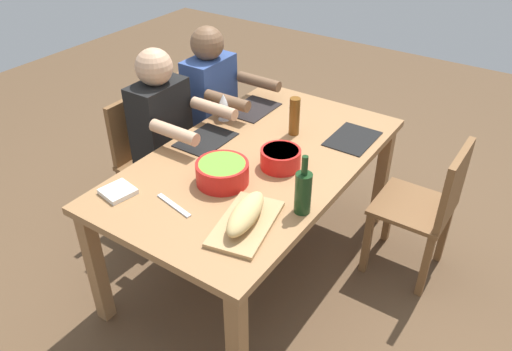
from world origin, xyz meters
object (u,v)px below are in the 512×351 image
(dining_table, at_px, (256,171))
(serving_bowl_salad, at_px, (222,171))
(diner_near_left, at_px, (215,104))
(beer_bottle, at_px, (294,116))
(chair_near_center, at_px, (148,154))
(cutting_board, at_px, (246,223))
(wine_bottle, at_px, (303,192))
(wine_glass, at_px, (223,102))
(serving_bowl_fruit, at_px, (280,157))
(diner_near_center, at_px, (167,132))
(bread_loaf, at_px, (246,213))
(chair_near_left, at_px, (196,125))
(chair_far_left, at_px, (429,205))
(napkin_stack, at_px, (118,191))

(dining_table, distance_m, serving_bowl_salad, 0.31)
(diner_near_left, xyz_separation_m, serving_bowl_salad, (0.74, 0.62, 0.10))
(serving_bowl_salad, distance_m, beer_bottle, 0.62)
(chair_near_center, height_order, cutting_board, chair_near_center)
(chair_near_center, relative_size, wine_bottle, 2.93)
(beer_bottle, relative_size, wine_glass, 1.33)
(serving_bowl_fruit, relative_size, cutting_board, 0.52)
(diner_near_center, xyz_separation_m, bread_loaf, (0.48, 0.91, 0.11))
(serving_bowl_fruit, relative_size, serving_bowl_salad, 0.80)
(wine_glass, bearing_deg, bread_loaf, 42.36)
(wine_bottle, bearing_deg, beer_bottle, -146.65)
(cutting_board, bearing_deg, diner_near_center, -118.10)
(bread_loaf, relative_size, wine_bottle, 1.10)
(serving_bowl_fruit, height_order, serving_bowl_salad, serving_bowl_salad)
(serving_bowl_fruit, bearing_deg, dining_table, -91.18)
(dining_table, xyz_separation_m, serving_bowl_fruit, (0.00, 0.15, 0.14))
(wine_bottle, xyz_separation_m, wine_glass, (-0.52, -0.83, 0.01))
(wine_bottle, distance_m, beer_bottle, 0.72)
(serving_bowl_salad, bearing_deg, bread_loaf, 53.60)
(dining_table, height_order, wine_glass, wine_glass)
(bread_loaf, bearing_deg, cutting_board, 0.00)
(chair_near_left, distance_m, diner_near_left, 0.28)
(chair_near_left, distance_m, chair_far_left, 1.64)
(chair_far_left, height_order, beer_bottle, beer_bottle)
(chair_far_left, distance_m, chair_near_center, 1.70)
(dining_table, distance_m, cutting_board, 0.56)
(diner_near_center, distance_m, wine_glass, 0.38)
(cutting_board, relative_size, wine_glass, 2.41)
(chair_near_center, bearing_deg, beer_bottle, 111.72)
(chair_near_left, xyz_separation_m, beer_bottle, (0.13, 0.85, 0.37))
(dining_table, relative_size, beer_bottle, 7.74)
(bread_loaf, bearing_deg, chair_far_left, 150.22)
(chair_near_center, bearing_deg, dining_table, 90.00)
(diner_near_center, height_order, wine_glass, diner_near_center)
(beer_bottle, bearing_deg, chair_far_left, 99.34)
(chair_near_center, bearing_deg, wine_glass, 121.65)
(chair_far_left, relative_size, serving_bowl_salad, 3.29)
(chair_near_center, xyz_separation_m, wine_bottle, (0.26, 1.24, 0.37))
(serving_bowl_fruit, bearing_deg, beer_bottle, -160.75)
(dining_table, bearing_deg, diner_near_center, -90.00)
(dining_table, height_order, chair_near_center, chair_near_center)
(chair_near_center, distance_m, napkin_stack, 0.82)
(chair_far_left, distance_m, bread_loaf, 1.14)
(serving_bowl_fruit, distance_m, wine_glass, 0.61)
(diner_near_center, relative_size, cutting_board, 3.00)
(dining_table, xyz_separation_m, cutting_board, (0.48, 0.27, 0.09))
(chair_far_left, height_order, serving_bowl_salad, chair_far_left)
(bread_loaf, xyz_separation_m, beer_bottle, (-0.82, -0.24, 0.04))
(napkin_stack, bearing_deg, chair_near_left, -157.47)
(wine_bottle, bearing_deg, serving_bowl_fruit, -133.15)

